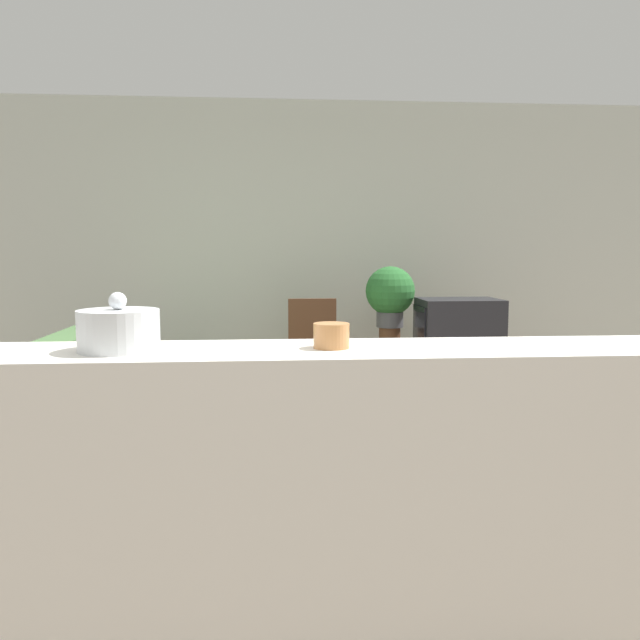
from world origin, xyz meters
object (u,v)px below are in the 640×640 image
object	(u,v)px
couch	(152,412)
television	(458,330)
wooden_chair	(313,355)
decorative_bowl	(119,330)
potted_plant	(390,293)

from	to	relation	value
couch	television	xyz separation A→B (m)	(2.23, 0.65, 0.44)
television	wooden_chair	world-z (taller)	television
television	wooden_chair	size ratio (longest dim) A/B	0.64
couch	decorative_bowl	world-z (taller)	decorative_bowl
decorative_bowl	wooden_chair	bearing A→B (deg)	74.63
couch	potted_plant	bearing A→B (deg)	28.93
wooden_chair	potted_plant	world-z (taller)	potted_plant
couch	decorative_bowl	xyz separation A→B (m)	(0.30, -2.05, 0.80)
decorative_bowl	potted_plant	bearing A→B (deg)	64.32
potted_plant	television	bearing A→B (deg)	-34.23
potted_plant	decorative_bowl	world-z (taller)	potted_plant
couch	television	bearing A→B (deg)	16.18
wooden_chair	decorative_bowl	world-z (taller)	decorative_bowl
couch	wooden_chair	bearing A→B (deg)	39.68
television	wooden_chair	distance (m)	1.17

